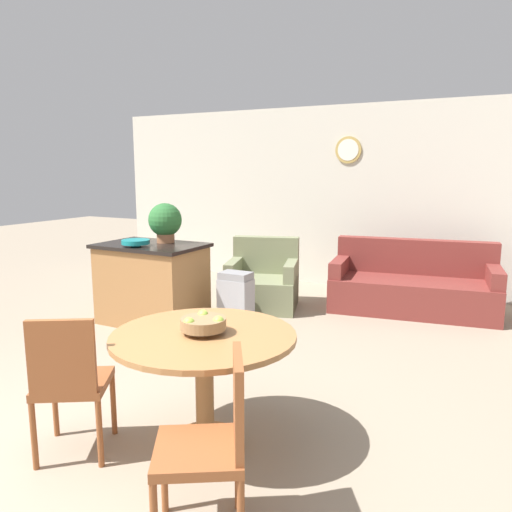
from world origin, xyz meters
TOP-DOWN VIEW (x-y plane):
  - ground_plane at (0.00, 0.00)m, footprint 24.00×24.00m
  - wall_back at (0.00, 5.48)m, footprint 8.00×0.09m
  - dining_table at (0.62, 0.72)m, footprint 1.17×1.17m
  - dining_chair_near_left at (-0.04, 0.23)m, footprint 0.58×0.58m
  - dining_chair_near_right at (1.10, 0.06)m, footprint 0.58×0.58m
  - fruit_bowl at (0.62, 0.72)m, footprint 0.29×0.29m
  - kitchen_island at (-1.38, 2.66)m, footprint 1.19×0.79m
  - teal_bowl at (-1.41, 2.45)m, footprint 0.31×0.31m
  - potted_plant at (-1.30, 2.83)m, footprint 0.39×0.39m
  - trash_bin at (-0.38, 2.86)m, footprint 0.35×0.24m
  - couch at (1.22, 4.57)m, footprint 2.10×1.17m
  - armchair at (-0.54, 3.85)m, footprint 1.08×1.04m

SIDE VIEW (x-z plane):
  - ground_plane at x=0.00m, z-range 0.00..0.00m
  - couch at x=1.22m, z-range -0.14..0.73m
  - armchair at x=-0.54m, z-range -0.15..0.74m
  - trash_bin at x=-0.38m, z-range 0.00..0.65m
  - kitchen_island at x=-1.38m, z-range 0.00..0.93m
  - dining_chair_near_left at x=-0.04m, z-range 0.06..0.98m
  - dining_chair_near_right at x=1.10m, z-range 0.06..0.98m
  - dining_table at x=0.62m, z-range 0.21..0.97m
  - fruit_bowl at x=0.62m, z-range 0.76..0.89m
  - teal_bowl at x=-1.41m, z-range 0.94..1.01m
  - potted_plant at x=-1.30m, z-range 0.95..1.41m
  - wall_back at x=0.00m, z-range 0.00..2.70m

